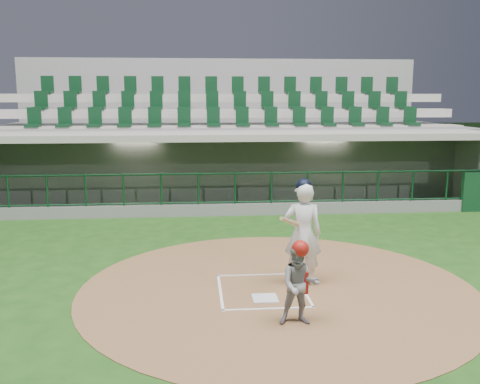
{
  "coord_description": "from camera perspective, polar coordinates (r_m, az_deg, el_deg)",
  "views": [
    {
      "loc": [
        -1.18,
        -9.38,
        3.45
      ],
      "look_at": [
        -0.15,
        2.6,
        1.3
      ],
      "focal_mm": 40.0,
      "sensor_mm": 36.0,
      "label": 1
    }
  ],
  "objects": [
    {
      "name": "dirt_circle",
      "position": [
        9.92,
        4.03,
        -10.22
      ],
      "size": [
        7.2,
        7.2,
        0.01
      ],
      "primitive_type": "cylinder",
      "color": "brown",
      "rests_on": "ground"
    },
    {
      "name": "batter",
      "position": [
        9.89,
        6.7,
        -4.29
      ],
      "size": [
        0.91,
        0.92,
        1.99
      ],
      "color": "white",
      "rests_on": "dirt_circle"
    },
    {
      "name": "ground",
      "position": [
        10.06,
        2.14,
        -9.92
      ],
      "size": [
        120.0,
        120.0,
        0.0
      ],
      "primitive_type": "plane",
      "color": "#1A4012",
      "rests_on": "ground"
    },
    {
      "name": "batter_box_chalk",
      "position": [
        9.78,
        2.36,
        -10.43
      ],
      "size": [
        1.55,
        1.8,
        0.01
      ],
      "color": "white",
      "rests_on": "ground"
    },
    {
      "name": "home_plate",
      "position": [
        9.41,
        2.68,
        -11.25
      ],
      "size": [
        0.43,
        0.43,
        0.02
      ],
      "primitive_type": "cube",
      "color": "silver",
      "rests_on": "dirt_circle"
    },
    {
      "name": "catcher",
      "position": [
        8.27,
        6.37,
        -9.66
      ],
      "size": [
        0.63,
        0.51,
        1.32
      ],
      "color": "gray",
      "rests_on": "dirt_circle"
    },
    {
      "name": "seating_deck",
      "position": [
        20.42,
        -1.6,
        4.45
      ],
      "size": [
        17.0,
        6.72,
        5.15
      ],
      "color": "slate",
      "rests_on": "ground"
    },
    {
      "name": "dugout_structure",
      "position": [
        17.43,
        -0.89,
        1.94
      ],
      "size": [
        16.4,
        3.7,
        3.0
      ],
      "color": "slate",
      "rests_on": "ground"
    }
  ]
}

